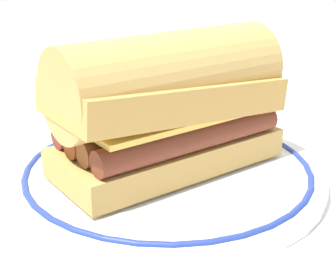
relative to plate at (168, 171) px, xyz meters
name	(u,v)px	position (x,y,z in m)	size (l,w,h in m)	color
ground_plane	(137,178)	(-0.03, 0.01, -0.01)	(1.50, 1.50, 0.00)	white
plate	(168,171)	(0.00, 0.00, 0.00)	(0.29, 0.29, 0.01)	white
sausage_sandwich	(168,102)	(0.00, 0.00, 0.07)	(0.23, 0.17, 0.12)	tan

